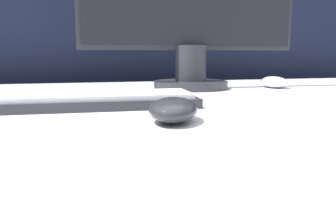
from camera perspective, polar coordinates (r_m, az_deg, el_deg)
partition_panel at (r=1.25m, az=-6.00°, el=-0.82°), size 5.00×0.03×1.23m
computer_mouse_near at (r=0.43m, az=0.92°, el=-0.79°), size 0.09×0.12×0.03m
keyboard at (r=0.57m, az=-14.27°, el=0.76°), size 0.38×0.12×0.02m
computer_mouse_far at (r=0.93m, az=17.97°, el=3.83°), size 0.06×0.10×0.03m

